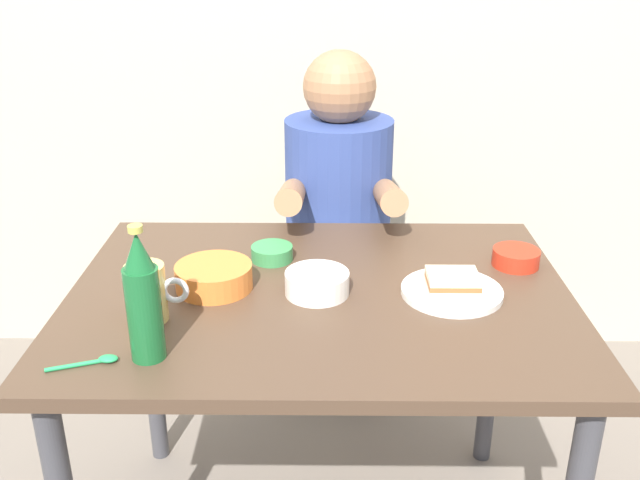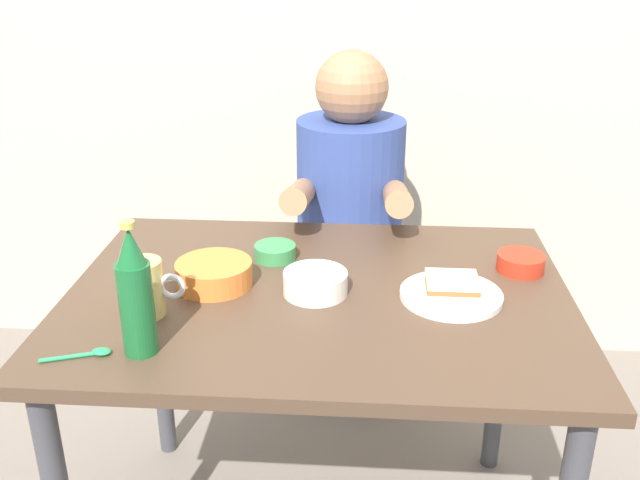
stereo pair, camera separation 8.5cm
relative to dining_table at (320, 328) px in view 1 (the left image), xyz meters
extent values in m
cube|color=#4C3828|center=(0.00, 0.00, 0.08)|extent=(1.10, 0.80, 0.03)
cylinder|color=#3F3F44|center=(-0.49, 0.34, -0.29)|extent=(0.05, 0.05, 0.71)
cylinder|color=#3F3F44|center=(0.49, 0.34, -0.29)|extent=(0.05, 0.05, 0.71)
cylinder|color=#4C4C51|center=(0.05, 0.63, -0.44)|extent=(0.08, 0.08, 0.41)
cylinder|color=#2D2D33|center=(0.05, 0.63, -0.22)|extent=(0.34, 0.34, 0.04)
cylinder|color=#33478C|center=(0.05, 0.63, 0.06)|extent=(0.32, 0.32, 0.52)
sphere|color=#A0704C|center=(0.05, 0.63, 0.42)|extent=(0.21, 0.21, 0.21)
cylinder|color=#A0704C|center=(-0.08, 0.38, 0.18)|extent=(0.07, 0.31, 0.14)
cylinder|color=#A0704C|center=(0.18, 0.38, 0.18)|extent=(0.07, 0.31, 0.14)
cylinder|color=silver|center=(0.29, -0.01, 0.10)|extent=(0.22, 0.22, 0.01)
cube|color=beige|center=(0.29, -0.01, 0.11)|extent=(0.11, 0.09, 0.01)
cube|color=#9E592D|center=(0.29, -0.01, 0.13)|extent=(0.11, 0.09, 0.01)
cube|color=beige|center=(0.29, -0.01, 0.14)|extent=(0.11, 0.09, 0.01)
cylinder|color=#D1BC66|center=(-0.35, -0.13, 0.15)|extent=(0.08, 0.08, 0.12)
torus|color=silver|center=(-0.29, -0.13, 0.16)|extent=(0.06, 0.01, 0.06)
cylinder|color=#19602D|center=(-0.31, -0.27, 0.18)|extent=(0.06, 0.06, 0.18)
cone|color=#19602D|center=(-0.31, -0.27, 0.31)|extent=(0.05, 0.05, 0.07)
cylinder|color=#BFB74C|center=(-0.31, -0.27, 0.35)|extent=(0.03, 0.03, 0.01)
cylinder|color=#388C4C|center=(-0.12, 0.16, 0.11)|extent=(0.10, 0.10, 0.03)
cylinder|color=#5B643A|center=(-0.12, 0.16, 0.12)|extent=(0.08, 0.08, 0.02)
cylinder|color=orange|center=(-0.23, 0.01, 0.12)|extent=(0.17, 0.17, 0.05)
cylinder|color=#B25B2D|center=(-0.23, 0.01, 0.13)|extent=(0.14, 0.14, 0.02)
cylinder|color=silver|center=(-0.01, -0.01, 0.12)|extent=(0.14, 0.14, 0.05)
cylinder|color=tan|center=(-0.01, -0.01, 0.13)|extent=(0.11, 0.11, 0.02)
cylinder|color=red|center=(0.46, 0.14, 0.11)|extent=(0.11, 0.11, 0.04)
cylinder|color=#A33521|center=(0.46, 0.14, 0.12)|extent=(0.09, 0.09, 0.02)
cylinder|color=#26A559|center=(-0.44, -0.30, 0.10)|extent=(0.11, 0.04, 0.01)
ellipsoid|color=#26A559|center=(-0.38, -0.28, 0.10)|extent=(0.04, 0.02, 0.01)
camera|label=1|loc=(0.01, -1.37, 0.80)|focal=39.39mm
camera|label=2|loc=(0.10, -1.37, 0.80)|focal=39.39mm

